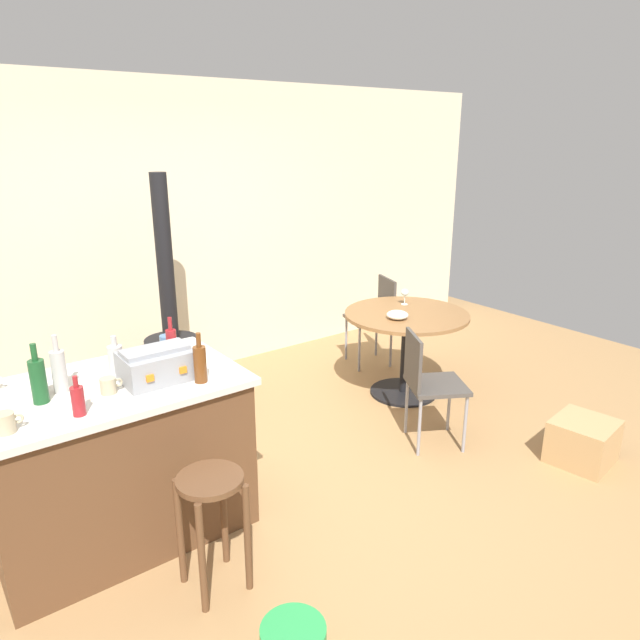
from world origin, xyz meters
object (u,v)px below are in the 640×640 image
at_px(bottle_4, 78,400).
at_px(cup_3, 168,343).
at_px(wooden_stool, 212,507).
at_px(bottle_5, 116,358).
at_px(dining_table, 406,332).
at_px(folding_chair_near, 375,314).
at_px(cup_1, 146,353).
at_px(folding_chair_far, 428,380).
at_px(serving_bowl, 397,315).
at_px(bottle_0, 38,380).
at_px(wine_glass, 405,293).
at_px(cup_0, 109,385).
at_px(bottle_2, 59,370).
at_px(cup_4, 5,423).
at_px(wood_stove, 173,355).
at_px(bottle_3, 172,345).
at_px(toolbox, 156,365).
at_px(kitchen_island, 118,459).
at_px(bottle_1, 200,363).
at_px(cardboard_box, 583,441).

xyz_separation_m(bottle_4, cup_3, (0.68, 0.56, -0.02)).
height_order(wooden_stool, bottle_5, bottle_5).
bearing_deg(dining_table, cup_3, -177.45).
height_order(folding_chair_near, cup_1, cup_1).
relative_size(folding_chair_far, serving_bowl, 4.82).
relative_size(wooden_stool, bottle_0, 2.04).
height_order(bottle_5, wine_glass, bottle_5).
bearing_deg(cup_0, bottle_5, 64.02).
xyz_separation_m(folding_chair_far, bottle_2, (-2.38, 0.40, 0.54)).
relative_size(bottle_5, cup_4, 1.71).
bearing_deg(bottle_5, wooden_stool, -81.29).
height_order(wood_stove, bottle_3, wood_stove).
relative_size(folding_chair_far, cup_4, 7.00).
bearing_deg(cup_3, bottle_3, -104.50).
distance_m(dining_table, cup_3, 2.23).
xyz_separation_m(wooden_stool, toolbox, (0.01, 0.60, 0.56)).
xyz_separation_m(wood_stove, serving_bowl, (1.54, -1.06, 0.32)).
distance_m(bottle_4, cup_0, 0.26).
relative_size(wooden_stool, bottle_2, 2.04).
distance_m(kitchen_island, bottle_1, 0.76).
distance_m(bottle_3, serving_bowl, 2.07).
bearing_deg(bottle_2, bottle_1, -26.80).
bearing_deg(folding_chair_near, bottle_1, -151.75).
height_order(bottle_5, cup_1, bottle_5).
height_order(dining_table, cup_0, cup_0).
distance_m(folding_chair_far, cardboard_box, 1.16).
xyz_separation_m(bottle_4, cup_1, (0.52, 0.50, -0.03)).
bearing_deg(bottle_0, bottle_4, -66.51).
distance_m(bottle_4, cup_3, 0.88).
xyz_separation_m(toolbox, cardboard_box, (2.61, -1.09, -0.87)).
xyz_separation_m(folding_chair_near, bottle_4, (-3.17, -1.37, 0.50)).
relative_size(folding_chair_near, folding_chair_far, 1.01).
distance_m(wooden_stool, cup_4, 1.03).
bearing_deg(wooden_stool, bottle_3, 77.03).
height_order(wood_stove, cup_1, wood_stove).
bearing_deg(bottle_0, cup_4, -130.25).
bearing_deg(bottle_3, cup_3, 75.50).
bearing_deg(bottle_4, bottle_0, 113.49).
distance_m(wood_stove, cup_3, 1.28).
height_order(dining_table, serving_bowl, serving_bowl).
xyz_separation_m(kitchen_island, bottle_0, (-0.34, -0.03, 0.59)).
relative_size(kitchen_island, bottle_2, 4.48).
distance_m(bottle_0, cup_3, 0.85).
bearing_deg(cup_1, wine_glass, 7.94).
relative_size(bottle_0, wine_glass, 2.18).
bearing_deg(wood_stove, bottle_5, -124.15).
bearing_deg(serving_bowl, cardboard_box, -75.31).
height_order(bottle_0, serving_bowl, bottle_0).
bearing_deg(bottle_1, toolbox, 136.55).
bearing_deg(wine_glass, folding_chair_near, 75.87).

